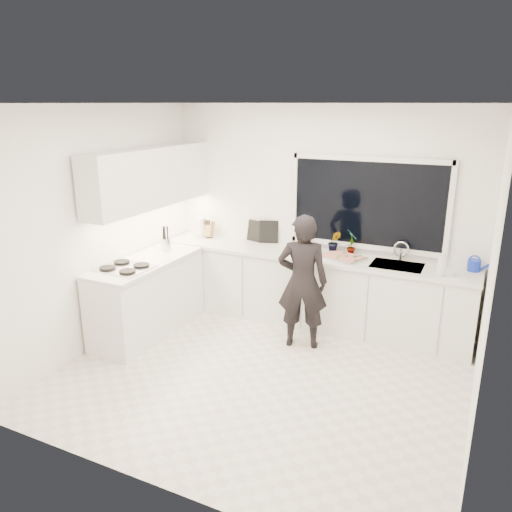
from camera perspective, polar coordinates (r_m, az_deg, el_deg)
The scene contains 25 objects.
floor at distance 5.33m, azimuth 0.51°, elevation -13.53°, with size 4.00×3.50×0.02m, color beige.
wall_back at distance 6.37m, azimuth 7.31°, elevation 4.70°, with size 4.00×0.02×2.70m, color white.
wall_left at distance 5.89m, azimuth -17.48°, elevation 3.02°, with size 0.02×3.50×2.70m, color white.
wall_right at distance 4.37m, azimuth 25.22°, elevation -2.66°, with size 0.02×3.50×2.70m, color white.
ceiling at distance 4.58m, azimuth 0.60°, elevation 17.19°, with size 4.00×3.50×0.02m, color white.
window at distance 6.13m, azimuth 12.62°, elevation 5.86°, with size 1.80×0.02×1.00m, color black.
base_cabinets_back at distance 6.34m, azimuth 6.11°, elevation -3.89°, with size 3.92×0.58×0.88m, color white.
base_cabinets_left at distance 6.20m, azimuth -12.23°, elevation -4.72°, with size 0.58×1.60×0.88m, color white.
countertop_back at distance 6.19m, azimuth 6.21°, elevation 0.06°, with size 3.94×0.62×0.04m, color silver.
countertop_left at distance 6.04m, azimuth -12.50°, elevation -0.66°, with size 0.62×1.60×0.04m, color silver.
upper_cabinets at distance 6.18m, azimuth -11.96°, elevation 8.81°, with size 0.34×2.10×0.70m, color white.
sink at distance 5.96m, azimuth 15.78°, elevation -1.48°, with size 0.58×0.42×0.14m, color silver.
faucet at distance 6.10m, azimuth 16.24°, elevation 0.49°, with size 0.03×0.03×0.22m, color silver.
stovetop at distance 5.79m, azimuth -14.79°, elevation -1.26°, with size 0.56×0.48×0.03m, color black.
person at distance 5.63m, azimuth 5.33°, elevation -2.96°, with size 0.57×0.37×1.56m, color black.
pizza_tray at distance 6.04m, azimuth 9.87°, elevation -0.17°, with size 0.49×0.36×0.03m, color silver.
pizza at distance 6.03m, azimuth 9.88°, elevation -0.02°, with size 0.44×0.32×0.01m, color #AB161B.
watering_can at distance 6.01m, azimuth 23.64°, elevation -0.98°, with size 0.14×0.14×0.13m, color #132EB3.
paper_towel_roll at distance 6.93m, azimuth -6.29°, elevation 3.21°, with size 0.11×0.11×0.26m, color silver.
knife_block at distance 6.92m, azimuth -5.46°, elevation 3.05°, with size 0.13×0.10×0.22m, color #956A45.
utensil_crock at distance 6.37m, azimuth -10.24°, elevation 1.33°, with size 0.13×0.13×0.16m, color silver.
picture_frame_large at distance 6.69m, azimuth -0.19°, elevation 2.90°, with size 0.22×0.02×0.28m, color black.
picture_frame_small at distance 6.60m, azimuth 1.48°, elevation 2.79°, with size 0.25×0.02×0.30m, color black.
herb_plants at distance 6.25m, azimuth 7.87°, elevation 1.86°, with size 0.80×0.21×0.32m.
soap_bottles at distance 5.71m, azimuth 20.69°, elevation -0.81°, with size 0.20×0.16×0.30m.
Camera 1 is at (1.94, -4.15, 2.71)m, focal length 35.00 mm.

